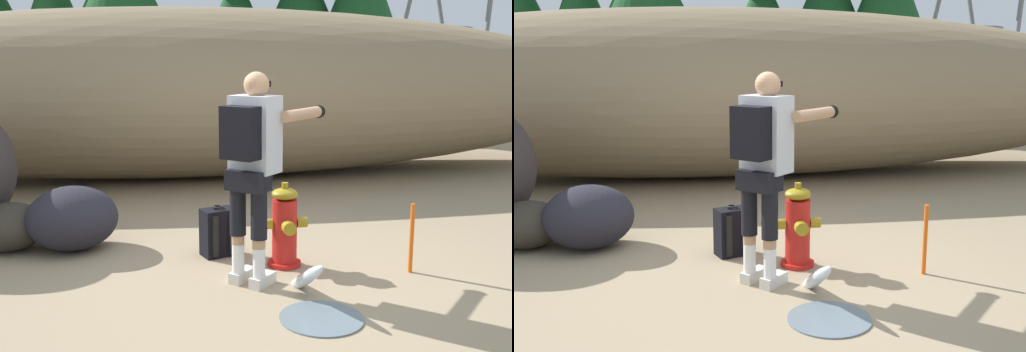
% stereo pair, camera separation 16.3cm
% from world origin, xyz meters
% --- Properties ---
extents(ground_plane, '(56.00, 56.00, 0.04)m').
position_xyz_m(ground_plane, '(0.00, 0.00, -0.02)').
color(ground_plane, '#998466').
extents(dirt_embankment, '(14.11, 3.20, 2.53)m').
position_xyz_m(dirt_embankment, '(0.00, 4.48, 1.26)').
color(dirt_embankment, '#897556').
rests_on(dirt_embankment, ground_plane).
extents(fire_hydrant, '(0.40, 0.35, 0.74)m').
position_xyz_m(fire_hydrant, '(0.28, 0.25, 0.34)').
color(fire_hydrant, red).
rests_on(fire_hydrant, ground_plane).
extents(hydrant_water_jet, '(0.59, 1.27, 0.64)m').
position_xyz_m(hydrant_water_jet, '(0.28, -0.52, 0.08)').
color(hydrant_water_jet, silver).
rests_on(hydrant_water_jet, ground_plane).
extents(utility_worker, '(0.96, 0.97, 1.69)m').
position_xyz_m(utility_worker, '(-0.05, -0.09, 1.07)').
color(utility_worker, beige).
rests_on(utility_worker, ground_plane).
extents(spare_backpack, '(0.35, 0.34, 0.47)m').
position_xyz_m(spare_backpack, '(-0.25, 0.64, 0.22)').
color(spare_backpack, black).
rests_on(spare_backpack, ground_plane).
extents(boulder_mid, '(1.00, 0.93, 0.61)m').
position_xyz_m(boulder_mid, '(-1.58, 1.06, 0.30)').
color(boulder_mid, '#24222B').
rests_on(boulder_mid, ground_plane).
extents(boulder_small, '(0.76, 0.71, 0.45)m').
position_xyz_m(boulder_small, '(-2.18, 1.16, 0.23)').
color(boulder_small, '#312C24').
rests_on(boulder_small, ground_plane).
extents(survey_stake, '(0.04, 0.04, 0.60)m').
position_xyz_m(survey_stake, '(1.29, -0.12, 0.30)').
color(survey_stake, '#E55914').
rests_on(survey_stake, ground_plane).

